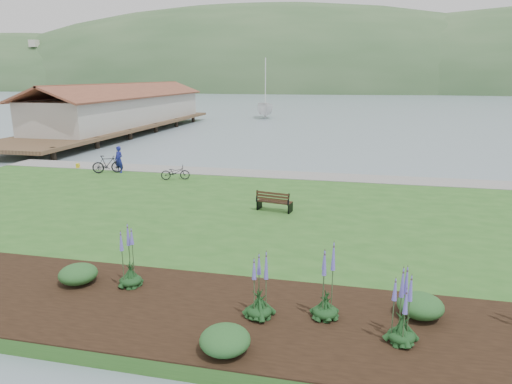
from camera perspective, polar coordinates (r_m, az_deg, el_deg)
ground at (r=21.51m, az=-3.74°, el=-2.50°), size 600.00×600.00×0.00m
lawn at (r=19.63m, az=-5.40°, el=-3.59°), size 34.00×20.00×0.40m
shoreline_path at (r=27.88m, az=0.26°, el=2.33°), size 34.00×2.20×0.03m
garden_bed at (r=11.86m, az=-3.20°, el=-14.98°), size 24.00×4.40×0.04m
far_hillside at (r=190.35m, az=17.39°, el=11.85°), size 580.00×80.00×38.00m
pier_pavilion at (r=54.00m, az=-16.19°, el=10.00°), size 8.00×36.00×5.40m
park_bench at (r=20.06m, az=2.25°, el=-1.14°), size 1.61×0.90×0.95m
person at (r=29.29m, az=-16.79°, el=4.18°), size 0.82×0.69×1.92m
bicycle_a at (r=26.61m, az=-10.06°, el=2.43°), size 1.08×1.74×0.86m
bicycle_b at (r=29.47m, az=-18.07°, el=3.32°), size 1.22×1.87×1.09m
sailboat at (r=69.40m, az=1.16°, el=9.21°), size 13.00×13.14×27.87m
pannier at (r=31.75m, az=-21.38°, el=3.07°), size 0.26×0.33×0.30m
echium_0 at (r=11.37m, az=0.40°, el=-12.42°), size 0.62×0.62×1.81m
echium_1 at (r=11.39m, az=8.75°, el=-11.60°), size 0.62×0.62×2.19m
echium_2 at (r=10.87m, az=17.92°, el=-14.14°), size 0.62×0.62×1.74m
echium_4 at (r=13.35m, az=-15.55°, el=-8.05°), size 0.62×0.62×2.15m
shrub_0 at (r=14.21m, az=-21.35°, el=-9.53°), size 1.09×1.09×0.54m
shrub_1 at (r=10.31m, az=-3.89°, el=-17.97°), size 1.11×1.11×0.55m
shrub_2 at (r=12.27m, az=19.86°, el=-13.21°), size 1.13×1.13×0.56m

